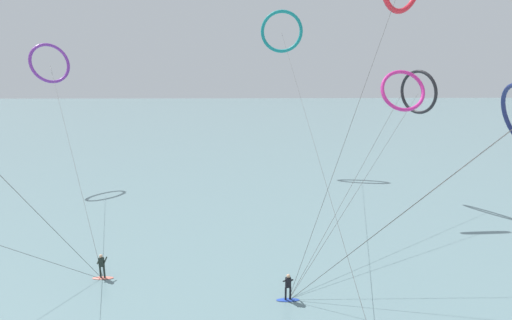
% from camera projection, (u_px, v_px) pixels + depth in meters
% --- Properties ---
extents(sea_water, '(400.00, 200.00, 0.08)m').
position_uv_depth(sea_water, '(248.00, 121.00, 110.67)').
color(sea_water, slate).
rests_on(sea_water, ground).
extents(surfer_coral, '(1.40, 0.62, 1.70)m').
position_uv_depth(surfer_coral, '(102.00, 268.00, 25.63)').
color(surfer_coral, '#EA7260').
rests_on(surfer_coral, ground).
extents(surfer_cobalt, '(1.40, 0.61, 1.70)m').
position_uv_depth(surfer_cobalt, '(288.00, 289.00, 23.14)').
color(surfer_cobalt, '#2647B7').
rests_on(surfer_cobalt, ground).
extents(kite_magenta, '(13.82, 15.77, 13.62)m').
position_uv_depth(kite_magenta, '(403.00, 91.00, 35.32)').
color(kite_magenta, '#CC288E').
rests_on(kite_magenta, ground).
extents(kite_violet, '(15.38, 26.15, 16.71)m').
position_uv_depth(kite_violet, '(50.00, 63.00, 45.75)').
color(kite_violet, purple).
rests_on(kite_violet, ground).
extents(kite_charcoal, '(16.66, 21.53, 13.64)m').
position_uv_depth(kite_charcoal, '(418.00, 92.00, 40.03)').
color(kite_charcoal, black).
rests_on(kite_charcoal, ground).
extents(kite_teal, '(5.68, 39.75, 21.52)m').
position_uv_depth(kite_teal, '(282.00, 31.00, 52.14)').
color(kite_teal, teal).
rests_on(kite_teal, ground).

